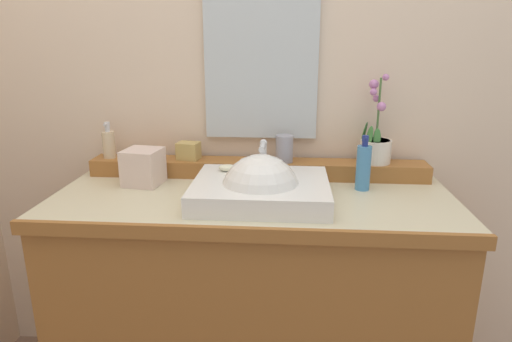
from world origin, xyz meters
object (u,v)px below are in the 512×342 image
object	(u,v)px
trinket_box	(189,151)
tumbler_cup	(284,149)
sink_basin	(261,192)
soap_bar	(228,168)
potted_plant	(375,144)
lotion_bottle	(363,167)
tissue_box	(143,167)
soap_dispenser	(109,143)

from	to	relation	value
trinket_box	tumbler_cup	bearing A→B (deg)	8.76
sink_basin	trinket_box	xyz separation A→B (m)	(-0.31, 0.28, 0.07)
tumbler_cup	sink_basin	bearing A→B (deg)	-105.26
soap_bar	potted_plant	world-z (taller)	potted_plant
lotion_bottle	potted_plant	bearing A→B (deg)	65.70
tissue_box	trinket_box	bearing A→B (deg)	43.25
potted_plant	tissue_box	bearing A→B (deg)	-170.82
soap_dispenser	lotion_bottle	xyz separation A→B (m)	(0.99, -0.13, -0.04)
soap_bar	potted_plant	bearing A→B (deg)	17.54
soap_dispenser	lotion_bottle	size ratio (longest dim) A/B	0.73
potted_plant	tissue_box	distance (m)	0.89
potted_plant	tumbler_cup	size ratio (longest dim) A/B	3.20
potted_plant	lotion_bottle	distance (m)	0.16
potted_plant	tissue_box	xyz separation A→B (m)	(-0.87, -0.14, -0.07)
potted_plant	tumbler_cup	xyz separation A→B (m)	(-0.35, -0.02, -0.02)
soap_dispenser	tumbler_cup	xyz separation A→B (m)	(0.71, -0.01, -0.01)
sink_basin	trinket_box	distance (m)	0.42
tumbler_cup	tissue_box	xyz separation A→B (m)	(-0.52, -0.12, -0.05)
soap_bar	tumbler_cup	bearing A→B (deg)	38.03
potted_plant	trinket_box	world-z (taller)	potted_plant
trinket_box	lotion_bottle	distance (m)	0.68
potted_plant	trinket_box	size ratio (longest dim) A/B	4.04
soap_dispenser	lotion_bottle	world-z (taller)	soap_dispenser
sink_basin	tissue_box	xyz separation A→B (m)	(-0.45, 0.15, 0.04)
tumbler_cup	trinket_box	xyz separation A→B (m)	(-0.38, 0.01, -0.02)
soap_bar	soap_dispenser	distance (m)	0.53
trinket_box	sink_basin	bearing A→B (deg)	-32.27
soap_dispenser	tissue_box	world-z (taller)	soap_dispenser
sink_basin	trinket_box	world-z (taller)	sink_basin
tissue_box	lotion_bottle	bearing A→B (deg)	-0.03
potted_plant	soap_dispenser	bearing A→B (deg)	-179.53
sink_basin	tissue_box	world-z (taller)	sink_basin
sink_basin	lotion_bottle	distance (m)	0.39
soap_bar	tissue_box	xyz separation A→B (m)	(-0.32, 0.03, -0.01)
sink_basin	tumbler_cup	bearing A→B (deg)	74.74
soap_dispenser	tumbler_cup	world-z (taller)	soap_dispenser
soap_bar	soap_dispenser	world-z (taller)	soap_dispenser
soap_bar	lotion_bottle	size ratio (longest dim) A/B	0.35
soap_bar	lotion_bottle	xyz separation A→B (m)	(0.49, 0.03, 0.01)
sink_basin	potted_plant	xyz separation A→B (m)	(0.42, 0.29, 0.10)
potted_plant	tumbler_cup	world-z (taller)	potted_plant
sink_basin	trinket_box	bearing A→B (deg)	137.33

